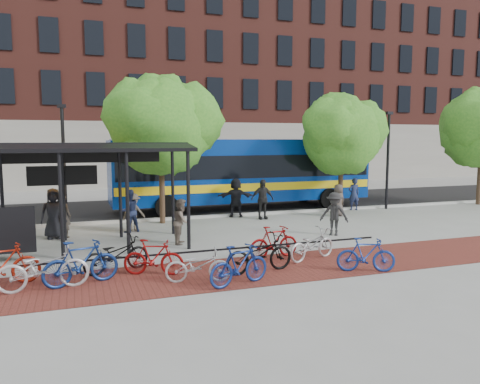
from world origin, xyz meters
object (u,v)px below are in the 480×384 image
object	(u,v)px
tree_c	(343,132)
pedestrian_4	(262,199)
bus	(243,169)
pedestrian_1	(63,216)
pedestrian_6	(338,200)
pedestrian_0	(54,213)
tree_b	(163,122)
pedestrian_7	(354,194)
bike_8	(259,254)
pedestrian_3	(134,212)
bus_shelter	(23,161)
lamp_post_left	(64,162)
bike_10	(312,244)
bike_4	(116,254)
pedestrian_2	(129,211)
bike_3	(81,263)
bike_1	(1,265)
bike_9	(274,242)
pedestrian_5	(236,198)
bike_11	(366,255)
bike_7	(239,265)
bike_2	(43,268)
lamp_post_right	(388,157)
bike_5	(154,257)
pedestrian_8	(182,221)

from	to	relation	value
tree_c	pedestrian_4	xyz separation A→B (m)	(-4.52, -0.53, -3.12)
tree_c	bus	size ratio (longest dim) A/B	0.43
pedestrian_1	pedestrian_6	distance (m)	12.42
pedestrian_4	pedestrian_0	bearing A→B (deg)	-169.61
tree_b	pedestrian_7	world-z (taller)	tree_b
tree_c	pedestrian_6	world-z (taller)	tree_c
bike_8	pedestrian_3	distance (m)	7.69
bus_shelter	tree_c	distance (m)	14.77
lamp_post_left	bike_10	bearing A→B (deg)	-48.23
bike_4	lamp_post_left	bearing A→B (deg)	-8.14
pedestrian_2	pedestrian_3	xyz separation A→B (m)	(0.21, 0.27, -0.10)
bike_3	bike_1	bearing A→B (deg)	58.13
bike_9	pedestrian_5	distance (m)	7.86
lamp_post_left	bike_11	xyz separation A→B (m)	(8.07, -9.80, -2.26)
bus	bike_7	distance (m)	13.14
bike_3	bike_11	distance (m)	7.68
bus_shelter	bike_8	distance (m)	8.32
bike_2	bike_8	distance (m)	5.61
bike_8	pedestrian_1	distance (m)	8.56
bike_4	pedestrian_5	bearing A→B (deg)	-57.71
bike_11	pedestrian_4	distance (m)	9.04
lamp_post_right	pedestrian_3	bearing A→B (deg)	-173.07
lamp_post_left	pedestrian_1	distance (m)	2.87
bike_2	pedestrian_7	xyz separation A→B (m)	(14.49, 8.74, 0.27)
bike_2	bike_3	xyz separation A→B (m)	(0.89, 0.12, 0.02)
bike_11	bike_7	bearing A→B (deg)	112.61
bus	pedestrian_4	bearing A→B (deg)	-93.95
pedestrian_6	bike_11	bearing A→B (deg)	56.04
bike_8	pedestrian_3	size ratio (longest dim) A/B	1.34
bike_5	bike_10	xyz separation A→B (m)	(4.87, 0.04, -0.01)
bike_8	pedestrian_5	world-z (taller)	pedestrian_5
bike_1	pedestrian_7	distance (m)	17.49
bike_4	pedestrian_4	distance (m)	9.80
bike_8	bike_10	xyz separation A→B (m)	(2.03, 0.74, -0.05)
bike_11	pedestrian_5	size ratio (longest dim) A/B	0.87
bike_8	bike_9	xyz separation A→B (m)	(1.01, 1.33, -0.02)
lamp_post_right	pedestrian_0	distance (m)	16.63
lamp_post_right	pedestrian_3	world-z (taller)	lamp_post_right
bike_1	pedestrian_2	bearing A→B (deg)	-43.55
bike_2	pedestrian_8	distance (m)	5.86
bike_9	pedestrian_2	xyz separation A→B (m)	(-3.84, 5.64, 0.35)
bike_11	pedestrian_8	size ratio (longest dim) A/B	1.01
lamp_post_right	bike_8	xyz separation A→B (m)	(-10.78, -8.86, -2.21)
lamp_post_right	pedestrian_2	world-z (taller)	lamp_post_right
bike_5	bike_3	bearing A→B (deg)	119.92
lamp_post_left	lamp_post_right	world-z (taller)	same
bike_11	pedestrian_0	size ratio (longest dim) A/B	0.86
bike_5	pedestrian_1	xyz separation A→B (m)	(-2.44, 6.04, 0.32)
pedestrian_6	tree_c	bearing A→B (deg)	-135.29
bike_1	pedestrian_1	bearing A→B (deg)	-24.28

